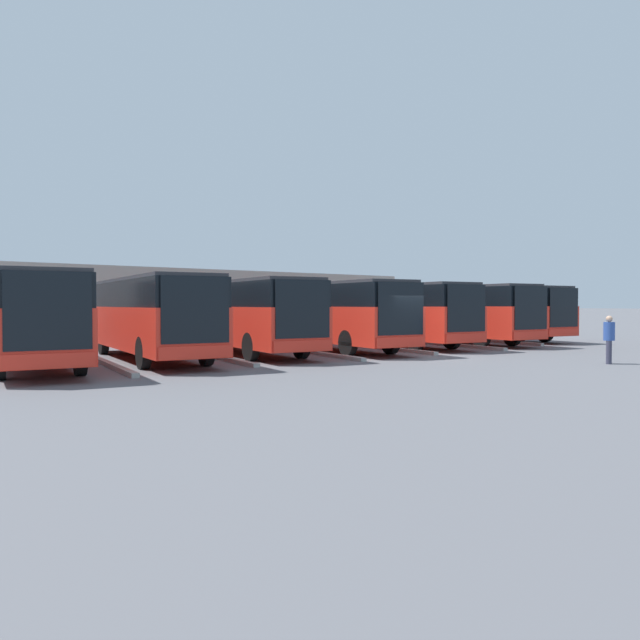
{
  "coord_description": "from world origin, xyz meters",
  "views": [
    {
      "loc": [
        18.57,
        17.54,
        2.16
      ],
      "look_at": [
        0.13,
        -5.75,
        1.41
      ],
      "focal_mm": 35.0,
      "sensor_mm": 36.0,
      "label": 1
    }
  ],
  "objects_px": {
    "bus_3": "(328,313)",
    "bus_6": "(30,316)",
    "bus_4": "(242,313)",
    "pedestrian": "(609,338)",
    "bus_1": "(450,311)",
    "bus_5": "(149,314)",
    "bus_2": "(390,312)",
    "bus_0": "(486,311)"
  },
  "relations": [
    {
      "from": "bus_2",
      "to": "pedestrian",
      "type": "xyz_separation_m",
      "value": [
        0.77,
        11.98,
        -0.83
      ]
    },
    {
      "from": "bus_2",
      "to": "bus_5",
      "type": "height_order",
      "value": "same"
    },
    {
      "from": "bus_0",
      "to": "bus_2",
      "type": "xyz_separation_m",
      "value": [
        8.75,
        0.47,
        0.0
      ]
    },
    {
      "from": "bus_1",
      "to": "bus_2",
      "type": "bearing_deg",
      "value": 4.24
    },
    {
      "from": "bus_1",
      "to": "bus_5",
      "type": "height_order",
      "value": "same"
    },
    {
      "from": "bus_0",
      "to": "bus_6",
      "type": "height_order",
      "value": "same"
    },
    {
      "from": "bus_6",
      "to": "bus_4",
      "type": "bearing_deg",
      "value": -167.23
    },
    {
      "from": "bus_3",
      "to": "bus_5",
      "type": "bearing_deg",
      "value": 7.36
    },
    {
      "from": "pedestrian",
      "to": "bus_6",
      "type": "bearing_deg",
      "value": 117.84
    },
    {
      "from": "bus_1",
      "to": "pedestrian",
      "type": "height_order",
      "value": "bus_1"
    },
    {
      "from": "bus_5",
      "to": "bus_0",
      "type": "bearing_deg",
      "value": -169.69
    },
    {
      "from": "bus_1",
      "to": "bus_6",
      "type": "distance_m",
      "value": 21.86
    },
    {
      "from": "bus_0",
      "to": "bus_5",
      "type": "xyz_separation_m",
      "value": [
        21.86,
        0.48,
        0.0
      ]
    },
    {
      "from": "pedestrian",
      "to": "bus_4",
      "type": "bearing_deg",
      "value": 95.86
    },
    {
      "from": "bus_4",
      "to": "bus_5",
      "type": "xyz_separation_m",
      "value": [
        4.37,
        0.32,
        0.0
      ]
    },
    {
      "from": "bus_6",
      "to": "bus_2",
      "type": "bearing_deg",
      "value": -170.11
    },
    {
      "from": "bus_2",
      "to": "bus_4",
      "type": "relative_size",
      "value": 1.0
    },
    {
      "from": "bus_5",
      "to": "bus_6",
      "type": "bearing_deg",
      "value": 12.32
    },
    {
      "from": "bus_5",
      "to": "bus_6",
      "type": "distance_m",
      "value": 4.38
    },
    {
      "from": "bus_1",
      "to": "bus_5",
      "type": "relative_size",
      "value": 1.0
    },
    {
      "from": "bus_3",
      "to": "bus_4",
      "type": "distance_m",
      "value": 4.41
    },
    {
      "from": "bus_1",
      "to": "bus_4",
      "type": "xyz_separation_m",
      "value": [
        13.12,
        -0.68,
        0.0
      ]
    },
    {
      "from": "bus_2",
      "to": "bus_6",
      "type": "xyz_separation_m",
      "value": [
        17.49,
        0.25,
        0.0
      ]
    },
    {
      "from": "bus_3",
      "to": "pedestrian",
      "type": "xyz_separation_m",
      "value": [
        -3.6,
        11.71,
        -0.83
      ]
    },
    {
      "from": "bus_5",
      "to": "bus_4",
      "type": "bearing_deg",
      "value": -166.79
    },
    {
      "from": "bus_4",
      "to": "pedestrian",
      "type": "bearing_deg",
      "value": 132.03
    },
    {
      "from": "bus_1",
      "to": "bus_5",
      "type": "bearing_deg",
      "value": 7.87
    },
    {
      "from": "bus_4",
      "to": "bus_3",
      "type": "bearing_deg",
      "value": -178.46
    },
    {
      "from": "bus_2",
      "to": "bus_4",
      "type": "bearing_deg",
      "value": 7.01
    },
    {
      "from": "bus_6",
      "to": "pedestrian",
      "type": "bearing_deg",
      "value": 154.02
    },
    {
      "from": "bus_1",
      "to": "pedestrian",
      "type": "bearing_deg",
      "value": 75.16
    },
    {
      "from": "bus_2",
      "to": "pedestrian",
      "type": "distance_m",
      "value": 12.03
    },
    {
      "from": "bus_0",
      "to": "bus_5",
      "type": "height_order",
      "value": "same"
    },
    {
      "from": "bus_0",
      "to": "bus_3",
      "type": "height_order",
      "value": "same"
    },
    {
      "from": "bus_4",
      "to": "bus_6",
      "type": "bearing_deg",
      "value": 12.77
    },
    {
      "from": "bus_3",
      "to": "bus_4",
      "type": "xyz_separation_m",
      "value": [
        4.37,
        -0.58,
        0.0
      ]
    },
    {
      "from": "bus_0",
      "to": "bus_2",
      "type": "bearing_deg",
      "value": 12.16
    },
    {
      "from": "bus_0",
      "to": "bus_1",
      "type": "height_order",
      "value": "same"
    },
    {
      "from": "bus_3",
      "to": "bus_6",
      "type": "xyz_separation_m",
      "value": [
        13.12,
        -0.01,
        0.0
      ]
    },
    {
      "from": "bus_3",
      "to": "bus_0",
      "type": "bearing_deg",
      "value": -167.72
    },
    {
      "from": "bus_4",
      "to": "bus_6",
      "type": "height_order",
      "value": "same"
    },
    {
      "from": "bus_0",
      "to": "bus_5",
      "type": "bearing_deg",
      "value": 10.31
    }
  ]
}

